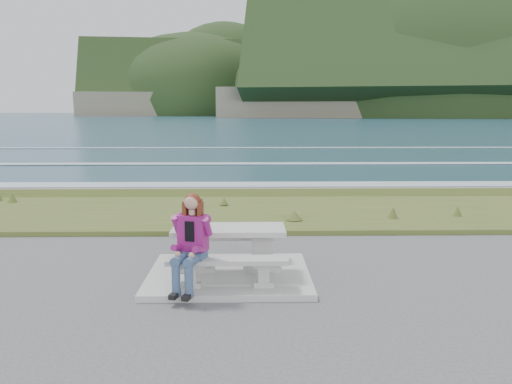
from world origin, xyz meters
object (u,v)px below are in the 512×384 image
at_px(picnic_table, 229,237).
at_px(bench_seaward, 230,240).
at_px(seated_woman, 189,256).
at_px(bench_landward, 227,265).

distance_m(picnic_table, bench_seaward, 0.74).
xyz_separation_m(bench_seaward, seated_woman, (-0.54, -1.53, 0.17)).
bearing_deg(picnic_table, seated_woman, -123.19).
distance_m(picnic_table, bench_landward, 0.74).
bearing_deg(seated_woman, picnic_table, 73.80).
relative_size(picnic_table, bench_landward, 1.00).
xyz_separation_m(bench_landward, seated_woman, (-0.54, -0.13, 0.17)).
xyz_separation_m(picnic_table, seated_woman, (-0.54, -0.83, -0.06)).
height_order(picnic_table, bench_seaward, picnic_table).
distance_m(picnic_table, seated_woman, 0.99).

